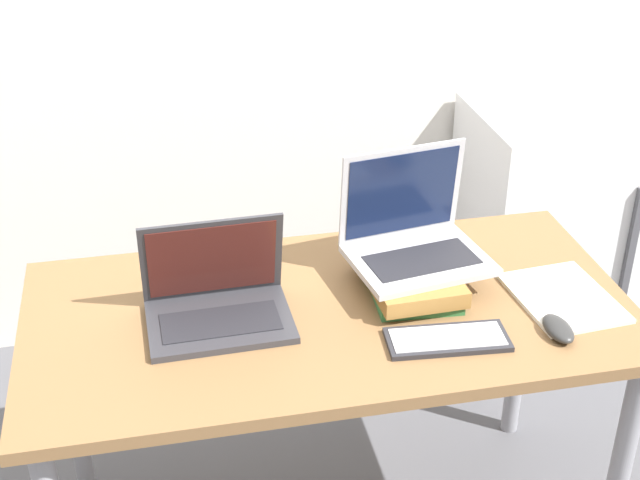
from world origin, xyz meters
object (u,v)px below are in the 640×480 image
object	(u,v)px
laptop_left	(217,300)
book_stack	(410,278)
laptop_on_books	(413,237)
mini_fridge	(548,226)
wireless_keyboard	(447,339)
mouse	(558,329)
notepad	(563,298)

from	to	relation	value
laptop_left	book_stack	world-z (taller)	laptop_left
laptop_on_books	mini_fridge	distance (m)	1.07
mini_fridge	book_stack	bearing A→B (deg)	-134.53
wireless_keyboard	mouse	xyz separation A→B (m)	(0.24, -0.02, 0.01)
book_stack	mouse	distance (m)	0.36
mouse	mini_fridge	world-z (taller)	mini_fridge
laptop_left	mini_fridge	distance (m)	1.45
book_stack	notepad	xyz separation A→B (m)	(0.34, -0.12, -0.03)
wireless_keyboard	mini_fridge	distance (m)	1.23
laptop_on_books	mouse	xyz separation A→B (m)	(0.24, -0.29, -0.10)
laptop_left	book_stack	distance (m)	0.45
notepad	mini_fridge	world-z (taller)	mini_fridge
laptop_left	laptop_on_books	distance (m)	0.48
laptop_left	mini_fridge	world-z (taller)	laptop_left
laptop_left	wireless_keyboard	xyz separation A→B (m)	(0.47, -0.19, -0.04)
laptop_on_books	mouse	bearing A→B (deg)	-50.29
wireless_keyboard	notepad	xyz separation A→B (m)	(0.32, 0.10, -0.00)
laptop_on_books	mini_fridge	bearing A→B (deg)	44.27
book_stack	notepad	size ratio (longest dim) A/B	1.01
laptop_left	book_stack	bearing A→B (deg)	3.48
laptop_on_books	notepad	bearing A→B (deg)	-27.65
book_stack	laptop_on_books	world-z (taller)	laptop_on_books
laptop_left	notepad	world-z (taller)	laptop_left
laptop_left	mini_fridge	size ratio (longest dim) A/B	0.39
laptop_left	wireless_keyboard	distance (m)	0.51
book_stack	wireless_keyboard	size ratio (longest dim) A/B	1.06
laptop_on_books	mouse	size ratio (longest dim) A/B	3.19
laptop_left	laptop_on_books	xyz separation A→B (m)	(0.47, 0.08, 0.06)
book_stack	notepad	distance (m)	0.36
laptop_left	notepad	distance (m)	0.79
wireless_keyboard	notepad	size ratio (longest dim) A/B	0.96
laptop_left	notepad	bearing A→B (deg)	-6.37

